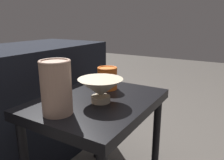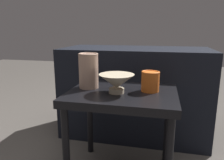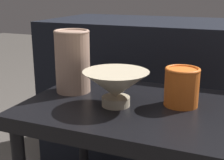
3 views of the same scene
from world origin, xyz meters
TOP-DOWN VIEW (x-y plane):
  - table at (0.00, 0.00)m, footprint 0.56×0.44m
  - couch_backdrop at (0.00, 0.55)m, footprint 1.08×0.50m
  - bowl at (-0.02, -0.03)m, footprint 0.18×0.18m
  - vase_textured_left at (-0.19, 0.03)m, footprint 0.11×0.11m
  - vase_colorful_right at (0.14, 0.04)m, footprint 0.09×0.09m

SIDE VIEW (x-z plane):
  - couch_backdrop at x=0.00m, z-range 0.00..0.67m
  - table at x=0.00m, z-range 0.18..0.66m
  - vase_colorful_right at x=0.14m, z-range 0.49..0.60m
  - bowl at x=-0.02m, z-range 0.50..0.59m
  - vase_textured_left at x=-0.19m, z-range 0.49..0.68m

